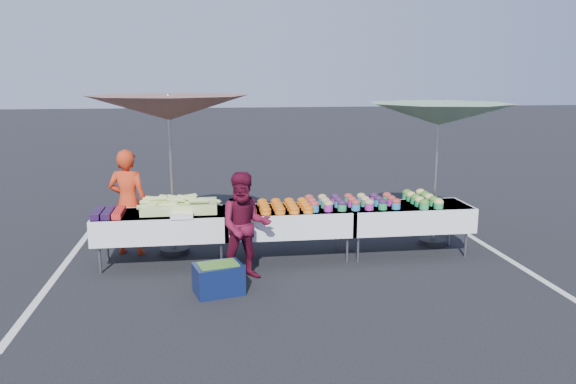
{
  "coord_description": "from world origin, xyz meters",
  "views": [
    {
      "loc": [
        -1.09,
        -7.84,
        2.65
      ],
      "look_at": [
        0.0,
        0.0,
        1.0
      ],
      "focal_mm": 35.0,
      "sensor_mm": 36.0,
      "label": 1
    }
  ],
  "objects": [
    {
      "name": "ground",
      "position": [
        0.0,
        0.0,
        0.0
      ],
      "size": [
        80.0,
        80.0,
        0.0
      ],
      "primitive_type": "plane",
      "color": "black"
    },
    {
      "name": "stripe_left",
      "position": [
        -3.2,
        0.0,
        0.0
      ],
      "size": [
        0.1,
        5.0,
        0.0
      ],
      "primitive_type": "cube",
      "color": "silver",
      "rests_on": "ground"
    },
    {
      "name": "stripe_right",
      "position": [
        3.2,
        0.0,
        0.0
      ],
      "size": [
        0.1,
        5.0,
        0.0
      ],
      "primitive_type": "cube",
      "color": "silver",
      "rests_on": "ground"
    },
    {
      "name": "table_left",
      "position": [
        -1.8,
        0.0,
        0.58
      ],
      "size": [
        1.86,
        0.81,
        0.75
      ],
      "color": "white",
      "rests_on": "ground"
    },
    {
      "name": "table_center",
      "position": [
        0.0,
        0.0,
        0.58
      ],
      "size": [
        1.86,
        0.81,
        0.75
      ],
      "color": "white",
      "rests_on": "ground"
    },
    {
      "name": "table_right",
      "position": [
        1.8,
        0.0,
        0.58
      ],
      "size": [
        1.86,
        0.81,
        0.75
      ],
      "color": "white",
      "rests_on": "ground"
    },
    {
      "name": "berry_punnets",
      "position": [
        -2.51,
        -0.06,
        0.79
      ],
      "size": [
        0.4,
        0.54,
        0.08
      ],
      "color": "black",
      "rests_on": "table_left"
    },
    {
      "name": "corn_pile",
      "position": [
        -1.56,
        0.04,
        0.84
      ],
      "size": [
        1.16,
        0.57,
        0.26
      ],
      "color": "#B4CE69",
      "rests_on": "table_left"
    },
    {
      "name": "plastic_bags",
      "position": [
        -1.5,
        -0.3,
        0.78
      ],
      "size": [
        0.3,
        0.25,
        0.05
      ],
      "primitive_type": "cube",
      "color": "white",
      "rests_on": "table_left"
    },
    {
      "name": "carrot_bowls",
      "position": [
        -0.15,
        -0.01,
        0.8
      ],
      "size": [
        0.95,
        0.69,
        0.11
      ],
      "color": "orange",
      "rests_on": "table_center"
    },
    {
      "name": "potato_cups",
      "position": [
        0.95,
        0.0,
        0.83
      ],
      "size": [
        1.34,
        0.58,
        0.16
      ],
      "color": "teal",
      "rests_on": "table_right"
    },
    {
      "name": "bean_baskets",
      "position": [
        2.06,
        0.08,
        0.82
      ],
      "size": [
        0.36,
        0.86,
        0.15
      ],
      "color": "#259452",
      "rests_on": "table_right"
    },
    {
      "name": "vendor",
      "position": [
        -2.33,
        0.55,
        0.8
      ],
      "size": [
        0.65,
        0.5,
        1.59
      ],
      "primitive_type": "imported",
      "rotation": [
        0.0,
        0.0,
        2.93
      ],
      "color": "red",
      "rests_on": "ground"
    },
    {
      "name": "customer",
      "position": [
        -0.67,
        -0.75,
        0.72
      ],
      "size": [
        0.72,
        0.57,
        1.43
      ],
      "primitive_type": "imported",
      "rotation": [
        0.0,
        0.0,
        0.04
      ],
      "color": "#560D23",
      "rests_on": "ground"
    },
    {
      "name": "umbrella_left",
      "position": [
        -1.67,
        0.49,
        2.17
      ],
      "size": [
        2.52,
        2.52,
        2.39
      ],
      "rotation": [
        0.0,
        0.0,
        0.08
      ],
      "color": "black",
      "rests_on": "ground"
    },
    {
      "name": "umbrella_right",
      "position": [
        2.39,
        0.4,
        2.05
      ],
      "size": [
        2.61,
        2.61,
        2.26
      ],
      "rotation": [
        0.0,
        0.0,
        0.2
      ],
      "color": "black",
      "rests_on": "ground"
    },
    {
      "name": "storage_bin",
      "position": [
        -1.04,
        -1.22,
        0.19
      ],
      "size": [
        0.66,
        0.55,
        0.38
      ],
      "rotation": [
        0.0,
        0.0,
        0.25
      ],
      "color": "#0C163D",
      "rests_on": "ground"
    }
  ]
}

